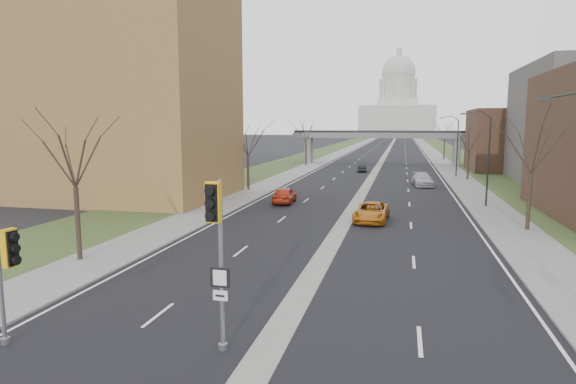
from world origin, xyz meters
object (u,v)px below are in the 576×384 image
at_px(car_left_far, 362,168).
at_px(car_right_near, 372,212).
at_px(signal_pole_median, 217,235).
at_px(car_left_near, 285,195).
at_px(car_right_mid, 422,180).

relative_size(car_left_far, car_right_near, 0.71).
bearing_deg(car_right_near, signal_pole_median, -95.13).
height_order(signal_pole_median, car_left_near, signal_pole_median).
bearing_deg(car_left_near, car_right_near, 137.50).
height_order(car_left_far, car_right_near, car_right_near).
bearing_deg(car_left_far, car_right_near, 92.62).
xyz_separation_m(car_left_far, car_right_near, (4.00, -40.36, 0.11)).
xyz_separation_m(signal_pole_median, car_left_far, (-0.55, 63.88, -3.39)).
distance_m(car_right_near, car_right_mid, 24.21).
distance_m(car_left_near, car_right_near, 11.27).
bearing_deg(signal_pole_median, car_left_near, 100.25).
distance_m(signal_pole_median, car_left_far, 63.98).
height_order(signal_pole_median, car_right_mid, signal_pole_median).
xyz_separation_m(signal_pole_median, car_right_mid, (8.16, 47.27, -3.24)).
height_order(car_left_near, car_right_near, car_left_near).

